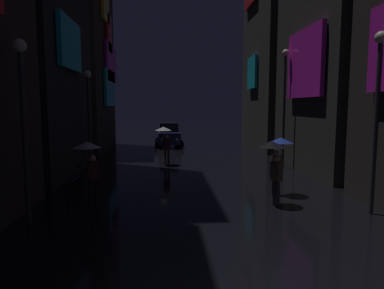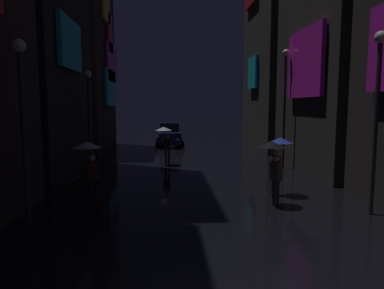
% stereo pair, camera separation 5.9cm
% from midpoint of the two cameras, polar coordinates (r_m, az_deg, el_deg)
% --- Properties ---
extents(building_left_far, '(4.25, 7.94, 13.38)m').
position_cam_midpoint_polar(building_left_far, '(26.92, -18.46, 13.45)').
color(building_left_far, '#2D2826').
rests_on(building_left_far, ground).
extents(building_right_far, '(4.25, 7.61, 21.84)m').
position_cam_midpoint_polar(building_right_far, '(28.24, 14.67, 22.00)').
color(building_right_far, '#33302D').
rests_on(building_right_far, ground).
extents(pedestrian_midstreet_left_clear, '(0.90, 0.90, 2.12)m').
position_cam_midpoint_polar(pedestrian_midstreet_left_clear, '(18.93, -4.70, 1.60)').
color(pedestrian_midstreet_left_clear, '#38332D').
rests_on(pedestrian_midstreet_left_clear, ground).
extents(pedestrian_foreground_left_blue, '(0.90, 0.90, 2.12)m').
position_cam_midpoint_polar(pedestrian_foreground_left_blue, '(12.84, 14.19, -0.87)').
color(pedestrian_foreground_left_blue, '#2D2D38').
rests_on(pedestrian_foreground_left_blue, ground).
extents(pedestrian_far_right_clear, '(0.90, 0.90, 2.12)m').
position_cam_midpoint_polar(pedestrian_far_right_clear, '(11.57, -16.94, -1.74)').
color(pedestrian_far_right_clear, black).
rests_on(pedestrian_far_right_clear, ground).
extents(pedestrian_foreground_right_black, '(0.90, 0.90, 2.12)m').
position_cam_midpoint_polar(pedestrian_foreground_right_black, '(11.44, 13.28, -1.72)').
color(pedestrian_foreground_right_black, '#2D2D38').
rests_on(pedestrian_foreground_right_black, ground).
extents(bicycle_parked_at_storefront, '(0.19, 1.82, 0.96)m').
position_cam_midpoint_polar(bicycle_parked_at_storefront, '(13.68, -18.97, -6.03)').
color(bicycle_parked_at_storefront, black).
rests_on(bicycle_parked_at_storefront, ground).
extents(car_distant, '(2.33, 4.19, 1.92)m').
position_cam_midpoint_polar(car_distant, '(27.69, -3.95, 1.59)').
color(car_distant, navy).
rests_on(car_distant, ground).
extents(streetlamp_right_near, '(0.36, 0.36, 5.40)m').
position_cam_midpoint_polar(streetlamp_right_near, '(11.44, 28.36, 6.30)').
color(streetlamp_right_near, '#2D2D33').
rests_on(streetlamp_right_near, ground).
extents(streetlamp_right_far, '(0.36, 0.36, 6.16)m').
position_cam_midpoint_polar(streetlamp_right_far, '(18.60, 15.06, 7.88)').
color(streetlamp_right_far, '#2D2D33').
rests_on(streetlamp_right_far, ground).
extents(streetlamp_left_far, '(0.36, 0.36, 5.01)m').
position_cam_midpoint_polar(streetlamp_left_far, '(17.86, -16.93, 5.89)').
color(streetlamp_left_far, '#2D2D33').
rests_on(streetlamp_left_far, ground).
extents(streetlamp_left_near, '(0.36, 0.36, 5.02)m').
position_cam_midpoint_polar(streetlamp_left_near, '(10.27, -26.49, 5.31)').
color(streetlamp_left_near, '#2D2D33').
rests_on(streetlamp_left_near, ground).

